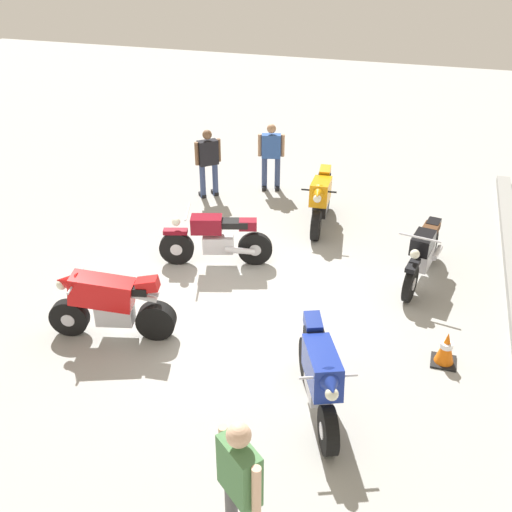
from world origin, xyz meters
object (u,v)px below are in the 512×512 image
Objects in this scene: motorcycle_blue_sportbike at (320,375)px; person_in_blue_shirt at (271,153)px; motorcycle_red_sportbike at (110,303)px; traffic_cone at (446,348)px; person_in_green_shirt at (240,482)px; motorcycle_orange_sportbike at (321,199)px; person_in_black_shirt at (208,160)px; motorcycle_black_cruiser at (423,254)px; motorcycle_maroon_cruiser at (216,239)px.

motorcycle_blue_sportbike is 1.20× the size of person_in_blue_shirt.
motorcycle_red_sportbike reaches higher than traffic_cone.
person_in_green_shirt is (2.21, -0.32, 0.41)m from motorcycle_blue_sportbike.
motorcycle_orange_sportbike is 1.24× the size of person_in_black_shirt.
person_in_black_shirt reaches higher than person_in_blue_shirt.
motorcycle_black_cruiser is 3.71m from motorcycle_maroon_cruiser.
traffic_cone is (-3.69, 1.87, -0.75)m from person_in_green_shirt.
motorcycle_orange_sportbike is at bearing -116.25° from motorcycle_black_cruiser.
motorcycle_black_cruiser is (-3.75, 1.04, -0.07)m from motorcycle_blue_sportbike.
motorcycle_maroon_cruiser is (-2.54, 0.75, -0.07)m from motorcycle_red_sportbike.
motorcycle_orange_sportbike is at bearing -141.18° from motorcycle_maroon_cruiser.
motorcycle_red_sportbike is 1.11× the size of person_in_green_shirt.
motorcycle_black_cruiser is 2.33m from traffic_cone.
traffic_cone is at bearing 22.72° from person_in_blue_shirt.
person_in_green_shirt is (2.85, 3.05, 0.41)m from motorcycle_red_sportbike.
motorcycle_black_cruiser is 1.31× the size of person_in_black_shirt.
motorcycle_orange_sportbike reaches higher than motorcycle_black_cruiser.
motorcycle_black_cruiser is 1.19× the size of person_in_green_shirt.
motorcycle_orange_sportbike is at bearing 169.56° from motorcycle_blue_sportbike.
motorcycle_red_sportbike is 0.93× the size of motorcycle_black_cruiser.
motorcycle_red_sportbike is 1.03× the size of motorcycle_blue_sportbike.
motorcycle_black_cruiser is at bearing -158.89° from motorcycle_red_sportbike.
traffic_cone is (4.55, 5.43, -0.63)m from person_in_black_shirt.
motorcycle_black_cruiser is at bearing -158.35° from person_in_black_shirt.
person_in_green_shirt is (5.95, -1.36, 0.49)m from motorcycle_black_cruiser.
motorcycle_black_cruiser is at bearing 172.01° from motorcycle_maroon_cruiser.
motorcycle_blue_sportbike is 1.07× the size of person_in_green_shirt.
motorcycle_maroon_cruiser is 1.30× the size of person_in_blue_shirt.
person_in_blue_shirt is at bearing -110.58° from motorcycle_red_sportbike.
motorcycle_black_cruiser is at bearing 48.41° from motorcycle_orange_sportbike.
person_in_black_shirt reaches higher than traffic_cone.
person_in_black_shirt is at bearing -69.80° from person_in_blue_shirt.
motorcycle_maroon_cruiser is at bearing -112.06° from traffic_cone.
motorcycle_red_sportbike is 5.40m from motorcycle_black_cruiser.
traffic_cone is (-1.49, 1.55, -0.33)m from motorcycle_blue_sportbike.
motorcycle_red_sportbike is 2.65m from motorcycle_maroon_cruiser.
motorcycle_red_sportbike reaches higher than motorcycle_black_cruiser.
motorcycle_maroon_cruiser is at bearing -14.56° from person_in_blue_shirt.
motorcycle_orange_sportbike and motorcycle_blue_sportbike have the same top height.
person_in_blue_shirt reaches higher than motorcycle_black_cruiser.
person_in_blue_shirt is at bearing -140.77° from motorcycle_orange_sportbike.
motorcycle_red_sportbike is (4.71, -2.24, 0.00)m from motorcycle_orange_sportbike.
motorcycle_maroon_cruiser is (2.18, -1.49, -0.07)m from motorcycle_orange_sportbike.
motorcycle_black_cruiser is 5.44m from person_in_black_shirt.
person_in_green_shirt reaches higher than motorcycle_black_cruiser.
motorcycle_blue_sportbike is 2.27m from person_in_green_shirt.
person_in_green_shirt is at bearing 0.99° from motorcycle_orange_sportbike.
person_in_black_shirt is (-5.40, -0.51, 0.29)m from motorcycle_red_sportbike.
person_in_blue_shirt is at bearing -142.21° from traffic_cone.
motorcycle_black_cruiser is (-3.11, 4.41, -0.07)m from motorcycle_red_sportbike.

